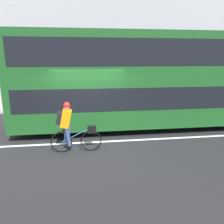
# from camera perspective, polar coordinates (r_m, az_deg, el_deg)

# --- Properties ---
(ground_plane) EXTENTS (80.00, 80.00, 0.00)m
(ground_plane) POSITION_cam_1_polar(r_m,az_deg,el_deg) (7.66, -5.92, -8.13)
(ground_plane) COLOR #232326
(road_center_line) EXTENTS (50.00, 0.14, 0.01)m
(road_center_line) POSITION_cam_1_polar(r_m,az_deg,el_deg) (7.73, -5.94, -7.88)
(road_center_line) COLOR silver
(road_center_line) RESTS_ON ground_plane
(sidewalk_curb) EXTENTS (60.00, 2.38, 0.14)m
(sidewalk_curb) POSITION_cam_1_polar(r_m,az_deg,el_deg) (13.29, -6.79, 1.71)
(sidewalk_curb) COLOR gray
(sidewalk_curb) RESTS_ON ground_plane
(building_facade) EXTENTS (60.00, 0.30, 6.90)m
(building_facade) POSITION_cam_1_polar(r_m,az_deg,el_deg) (14.34, -7.29, 16.18)
(building_facade) COLOR #9E9EA3
(building_facade) RESTS_ON ground_plane
(bus) EXTENTS (11.95, 2.43, 3.80)m
(bus) POSITION_cam_1_polar(r_m,az_deg,el_deg) (9.29, 13.55, 8.86)
(bus) COLOR black
(bus) RESTS_ON ground_plane
(cyclist_on_bike) EXTENTS (1.58, 0.32, 1.59)m
(cyclist_on_bike) POSITION_cam_1_polar(r_m,az_deg,el_deg) (6.80, -10.88, -3.48)
(cyclist_on_bike) COLOR black
(cyclist_on_bike) RESTS_ON ground_plane
(street_sign_post) EXTENTS (0.36, 0.09, 2.31)m
(street_sign_post) POSITION_cam_1_polar(r_m,az_deg,el_deg) (12.99, -12.88, 7.30)
(street_sign_post) COLOR #59595B
(street_sign_post) RESTS_ON sidewalk_curb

